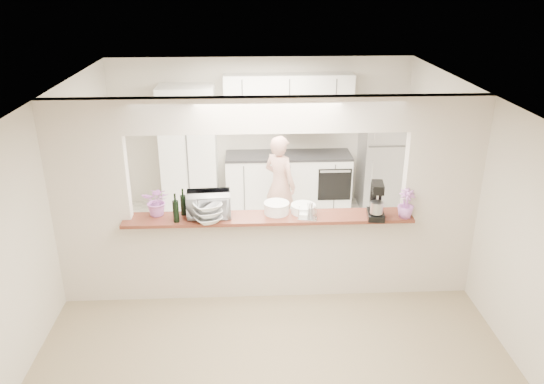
{
  "coord_description": "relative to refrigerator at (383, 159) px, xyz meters",
  "views": [
    {
      "loc": [
        -0.23,
        -5.71,
        3.73
      ],
      "look_at": [
        0.06,
        0.3,
        1.25
      ],
      "focal_mm": 35.0,
      "sensor_mm": 36.0,
      "label": 1
    }
  ],
  "objects": [
    {
      "name": "flower_left",
      "position": [
        -3.35,
        -2.6,
        0.42
      ],
      "size": [
        0.36,
        0.32,
        0.37
      ],
      "primitive_type": "imported",
      "rotation": [
        0.0,
        0.0,
        -0.12
      ],
      "color": "pink",
      "rests_on": "bar_counter"
    },
    {
      "name": "plate_stack_a",
      "position": [
        -1.95,
        -2.62,
        0.31
      ],
      "size": [
        0.3,
        0.3,
        0.14
      ],
      "color": "white",
      "rests_on": "bar_counter"
    },
    {
      "name": "kitchen_cabinets",
      "position": [
        -2.24,
        0.07,
        0.12
      ],
      "size": [
        3.15,
        0.62,
        2.25
      ],
      "color": "white",
      "rests_on": "floor"
    },
    {
      "name": "utensil_caddy",
      "position": [
        -1.6,
        -2.8,
        0.33
      ],
      "size": [
        0.24,
        0.17,
        0.2
      ],
      "color": "silver",
      "rests_on": "bar_counter"
    },
    {
      "name": "tan_bowl",
      "position": [
        -1.88,
        -2.57,
        0.27
      ],
      "size": [
        0.15,
        0.15,
        0.07
      ],
      "primitive_type": "cylinder",
      "color": "#CDB790",
      "rests_on": "bar_counter"
    },
    {
      "name": "floor",
      "position": [
        -2.05,
        -2.65,
        -0.85
      ],
      "size": [
        6.0,
        6.0,
        0.0
      ],
      "primitive_type": "plane",
      "color": "gray",
      "rests_on": "ground"
    },
    {
      "name": "wine_bottle_b",
      "position": [
        -3.05,
        -2.6,
        0.37
      ],
      "size": [
        0.07,
        0.07,
        0.33
      ],
      "color": "black",
      "rests_on": "bar_counter"
    },
    {
      "name": "wine_bottle_a",
      "position": [
        -3.11,
        -2.8,
        0.38
      ],
      "size": [
        0.07,
        0.07,
        0.35
      ],
      "color": "black",
      "rests_on": "bar_counter"
    },
    {
      "name": "partition",
      "position": [
        -2.05,
        -2.65,
        0.63
      ],
      "size": [
        5.0,
        0.15,
        2.5
      ],
      "color": "beige",
      "rests_on": "floor"
    },
    {
      "name": "stand_mixer",
      "position": [
        -0.8,
        -2.79,
        0.44
      ],
      "size": [
        0.22,
        0.32,
        0.44
      ],
      "color": "black",
      "rests_on": "bar_counter"
    },
    {
      "name": "bar_counter",
      "position": [
        -2.05,
        -2.65,
        -0.27
      ],
      "size": [
        3.4,
        0.38,
        1.09
      ],
      "color": "beige",
      "rests_on": "floor"
    },
    {
      "name": "tile_overlay",
      "position": [
        -2.05,
        -1.1,
        -0.84
      ],
      "size": [
        5.0,
        2.9,
        0.01
      ],
      "primitive_type": "cube",
      "color": "beige",
      "rests_on": "floor"
    },
    {
      "name": "person",
      "position": [
        -1.8,
        -0.89,
        -0.08
      ],
      "size": [
        0.66,
        0.65,
        1.53
      ],
      "primitive_type": "imported",
      "rotation": [
        0.0,
        0.0,
        2.39
      ],
      "color": "#DEA390",
      "rests_on": "floor"
    },
    {
      "name": "red_bowl",
      "position": [
        -2.0,
        -2.57,
        0.28
      ],
      "size": [
        0.16,
        0.16,
        0.07
      ],
      "primitive_type": "cylinder",
      "color": "maroon",
      "rests_on": "bar_counter"
    },
    {
      "name": "refrigerator",
      "position": [
        0.0,
        0.0,
        0.0
      ],
      "size": [
        0.75,
        0.7,
        1.7
      ],
      "primitive_type": "cube",
      "color": "#A2A2A6",
      "rests_on": "floor"
    },
    {
      "name": "serving_bowls",
      "position": [
        -2.75,
        -2.82,
        0.36
      ],
      "size": [
        0.42,
        0.42,
        0.24
      ],
      "primitive_type": "imported",
      "rotation": [
        0.0,
        0.0,
        0.4
      ],
      "color": "white",
      "rests_on": "bar_counter"
    },
    {
      "name": "flower_right",
      "position": [
        -0.45,
        -2.8,
        0.41
      ],
      "size": [
        0.21,
        0.21,
        0.35
      ],
      "primitive_type": "imported",
      "rotation": [
        0.0,
        0.0,
        0.08
      ],
      "color": "#B867BF",
      "rests_on": "bar_counter"
    },
    {
      "name": "plate_stack_b",
      "position": [
        -1.63,
        -2.62,
        0.29
      ],
      "size": [
        0.3,
        0.3,
        0.1
      ],
      "color": "white",
      "rests_on": "bar_counter"
    },
    {
      "name": "toaster_oven",
      "position": [
        -2.75,
        -2.64,
        0.38
      ],
      "size": [
        0.53,
        0.37,
        0.28
      ],
      "primitive_type": "imported",
      "rotation": [
        0.0,
        0.0,
        0.06
      ],
      "color": "#B4B4B9",
      "rests_on": "bar_counter"
    }
  ]
}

